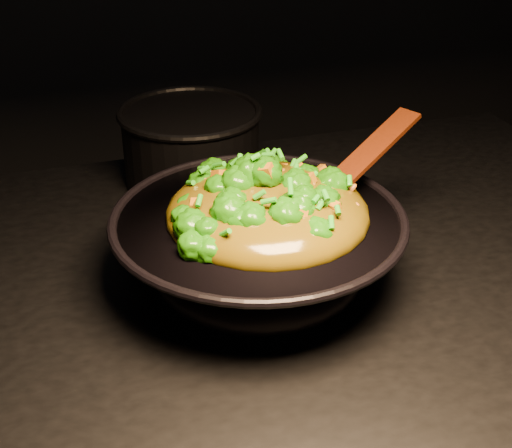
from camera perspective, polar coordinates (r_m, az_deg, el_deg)
name	(u,v)px	position (r m, az deg, el deg)	size (l,w,h in m)	color
wok	(258,252)	(0.98, 0.18, -2.27)	(0.39, 0.39, 0.11)	black
stir_fry	(268,185)	(0.93, 0.95, 3.15)	(0.27, 0.27, 0.09)	#206B07
spatula	(357,164)	(1.01, 8.11, 4.80)	(0.25, 0.04, 0.01)	#3C1A07
back_pot	(191,145)	(1.27, -5.20, 6.30)	(0.24, 0.24, 0.14)	black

